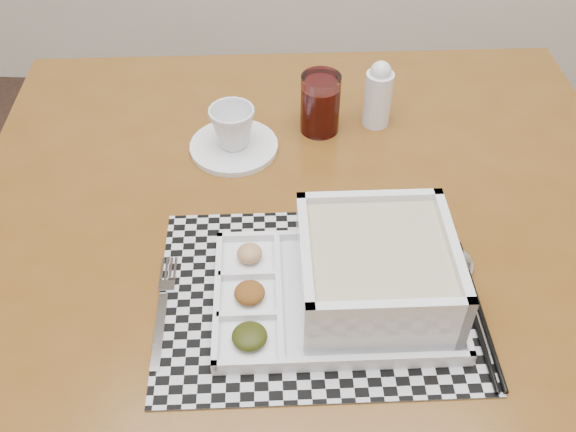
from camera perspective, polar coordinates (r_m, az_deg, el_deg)
The scene contains 10 objects.
dining_table at distance 1.00m, azimuth 1.97°, elevation -5.33°, with size 1.15×1.15×0.79m.
placemat at distance 0.87m, azimuth 2.58°, elevation -7.09°, with size 0.42×0.32×0.00m, color #B5B4BD.
serving_tray at distance 0.84m, azimuth 6.88°, elevation -5.37°, with size 0.34×0.25×0.10m.
fork at distance 0.87m, azimuth -10.96°, elevation -8.02°, with size 0.03×0.19×0.00m.
spoon at distance 0.93m, azimuth 15.30°, elevation -4.68°, with size 0.04×0.18×0.01m.
chopsticks at distance 0.88m, azimuth 16.40°, elevation -8.09°, with size 0.04×0.24×0.01m.
saucer at distance 1.10m, azimuth -4.82°, elevation 6.16°, with size 0.15×0.15×0.01m, color white.
cup at distance 1.07m, azimuth -4.95°, elevation 7.87°, with size 0.08×0.08×0.07m, color white.
juice_glass at distance 1.12m, azimuth 2.88°, elevation 9.78°, with size 0.07×0.07×0.11m.
creamer_bottle at distance 1.13m, azimuth 8.02°, elevation 10.64°, with size 0.05×0.05×0.12m.
Camera 1 is at (0.75, 0.22, 1.48)m, focal length 40.00 mm.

